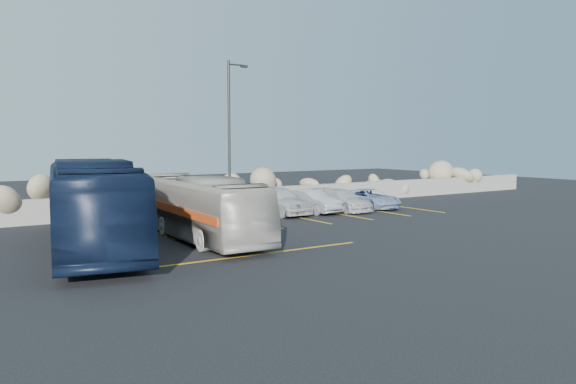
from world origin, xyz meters
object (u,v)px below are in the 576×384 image
vintage_bus (201,208)px  car_c (342,200)px  tour_coach (92,204)px  car_d (370,199)px  lamppost (230,134)px  car_a (278,200)px  car_b (312,201)px

vintage_bus → car_c: bearing=24.2°
tour_coach → car_d: bearing=23.5°
car_c → car_d: size_ratio=1.03×
lamppost → car_a: size_ratio=1.77×
lamppost → car_b: (4.47, -1.02, -3.67)m
tour_coach → vintage_bus: bearing=5.8°
lamppost → vintage_bus: lamppost is taller
car_a → car_b: car_a is taller
lamppost → vintage_bus: size_ratio=0.88×
lamppost → car_d: size_ratio=1.99×
tour_coach → car_d: size_ratio=2.89×
car_a → car_b: bearing=-13.1°
vintage_bus → tour_coach: bearing=177.6°
car_a → tour_coach: bearing=-159.9°
lamppost → tour_coach: (-8.27, -5.13, -2.67)m
car_a → car_d: car_a is taller
lamppost → vintage_bus: bearing=-127.3°
car_c → car_d: bearing=-0.3°
lamppost → tour_coach: bearing=-148.2°
tour_coach → car_d: tour_coach is taller
car_d → lamppost: bearing=173.1°
vintage_bus → car_c: size_ratio=2.19×
vintage_bus → car_d: vintage_bus is taller
car_a → car_c: car_a is taller
tour_coach → lamppost: bearing=42.1°
car_c → lamppost: bearing=168.4°
car_a → car_d: size_ratio=1.12×
lamppost → car_a: 4.37m
car_a → vintage_bus: bearing=-146.7°
lamppost → car_c: (6.37, -1.20, -3.69)m
vintage_bus → tour_coach: 4.14m
tour_coach → car_b: 13.42m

